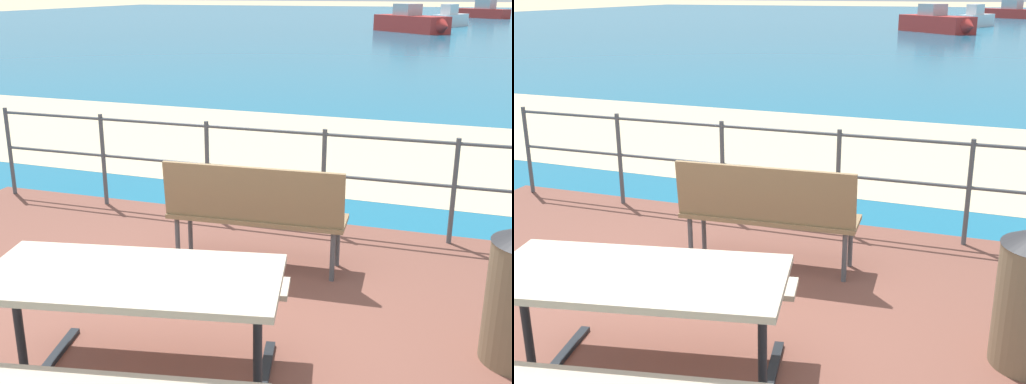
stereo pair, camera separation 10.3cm
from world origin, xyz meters
TOP-DOWN VIEW (x-y plane):
  - ground_plane at (0.00, 0.00)m, footprint 240.00×240.00m
  - patio_paving at (0.00, 0.00)m, footprint 6.40×5.20m
  - sea_water at (0.00, 40.00)m, footprint 90.00×90.00m
  - beach_strip at (0.00, 5.84)m, footprint 54.11×6.11m
  - picnic_table at (0.20, -0.54)m, footprint 1.79×1.64m
  - park_bench at (0.26, 1.35)m, footprint 1.48×0.50m
  - railing_fence at (0.00, 2.42)m, footprint 5.94×0.04m
  - boat_near at (2.74, 52.53)m, footprint 4.65×3.97m
  - boat_mid at (-1.07, 32.85)m, footprint 4.44×4.31m
  - boat_far at (0.81, 39.23)m, footprint 2.24×3.95m

SIDE VIEW (x-z plane):
  - ground_plane at x=0.00m, z-range 0.00..0.00m
  - sea_water at x=0.00m, z-range 0.00..0.01m
  - beach_strip at x=0.00m, z-range 0.00..0.01m
  - patio_paving at x=0.00m, z-range 0.00..0.06m
  - boat_far at x=0.81m, z-range -0.19..1.17m
  - boat_near at x=2.74m, z-range -0.22..1.20m
  - boat_mid at x=-1.07m, z-range -0.21..1.28m
  - park_bench at x=0.26m, z-range 0.14..1.04m
  - picnic_table at x=0.20m, z-range 0.27..1.06m
  - railing_fence at x=0.00m, z-range 0.19..1.16m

